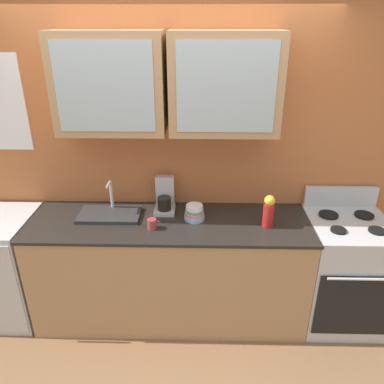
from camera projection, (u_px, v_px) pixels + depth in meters
ground_plane at (172, 312)px, 3.37m from camera, size 10.00×10.00×0.00m
back_wall_unit at (170, 135)px, 3.02m from camera, size 4.46×0.46×2.81m
counter at (171, 269)px, 3.17m from camera, size 2.26×0.68×0.94m
stove_range at (342, 271)px, 3.14m from camera, size 0.64×0.69×1.12m
sink_faucet at (110, 214)px, 3.04m from camera, size 0.50×0.28×0.27m
bowl_stack at (194, 213)px, 2.98m from camera, size 0.16×0.16×0.13m
vase at (269, 211)px, 2.85m from camera, size 0.08×0.08×0.26m
cup_near_sink at (152, 224)px, 2.85m from camera, size 0.10×0.07×0.08m
dishwasher at (5, 267)px, 3.20m from camera, size 0.56×0.66×0.94m
coffee_maker at (165, 198)px, 3.10m from camera, size 0.17×0.20×0.29m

